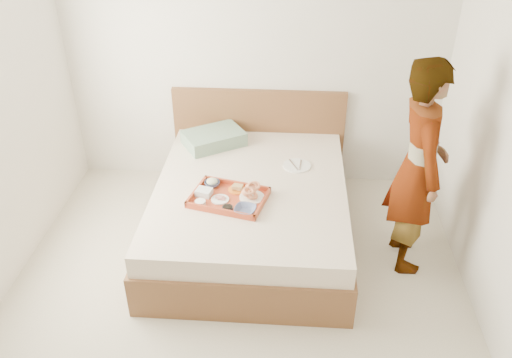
{
  "coord_description": "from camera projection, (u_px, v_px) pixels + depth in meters",
  "views": [
    {
      "loc": [
        0.35,
        -2.61,
        2.88
      ],
      "look_at": [
        0.1,
        0.9,
        0.65
      ],
      "focal_mm": 37.04,
      "sensor_mm": 36.0,
      "label": 1
    }
  ],
  "objects": [
    {
      "name": "headboard",
      "position": [
        259.0,
        136.0,
        5.17
      ],
      "size": [
        1.65,
        0.06,
        0.95
      ],
      "primitive_type": "cube",
      "color": "brown",
      "rests_on": "ground"
    },
    {
      "name": "meat_plate",
      "position": [
        220.0,
        199.0,
        4.1
      ],
      "size": [
        0.17,
        0.17,
        0.01
      ],
      "primitive_type": "cylinder",
      "rotation": [
        0.0,
        0.0,
        -0.24
      ],
      "color": "white",
      "rests_on": "tray"
    },
    {
      "name": "person",
      "position": [
        418.0,
        168.0,
        3.91
      ],
      "size": [
        0.45,
        0.65,
        1.71
      ],
      "primitive_type": "imported",
      "rotation": [
        0.0,
        0.0,
        1.63
      ],
      "color": "beige",
      "rests_on": "ground"
    },
    {
      "name": "pillow",
      "position": [
        214.0,
        138.0,
        4.87
      ],
      "size": [
        0.63,
        0.58,
        0.13
      ],
      "primitive_type": "cube",
      "rotation": [
        0.0,
        0.0,
        0.56
      ],
      "color": "#86A483",
      "rests_on": "bed"
    },
    {
      "name": "cheese_round",
      "position": [
        200.0,
        202.0,
        4.05
      ],
      "size": [
        0.1,
        0.1,
        0.03
      ],
      "primitive_type": "cylinder",
      "rotation": [
        0.0,
        0.0,
        -0.24
      ],
      "color": "white",
      "rests_on": "tray"
    },
    {
      "name": "bread_plate",
      "position": [
        237.0,
        190.0,
        4.22
      ],
      "size": [
        0.17,
        0.17,
        0.01
      ],
      "primitive_type": "cylinder",
      "rotation": [
        0.0,
        0.0,
        -0.24
      ],
      "color": "orange",
      "rests_on": "tray"
    },
    {
      "name": "plastic_tub",
      "position": [
        204.0,
        192.0,
        4.15
      ],
      "size": [
        0.14,
        0.12,
        0.05
      ],
      "primitive_type": "cube",
      "rotation": [
        0.0,
        0.0,
        -0.24
      ],
      "color": "silver",
      "rests_on": "tray"
    },
    {
      "name": "prawn_plate",
      "position": [
        252.0,
        197.0,
        4.12
      ],
      "size": [
        0.24,
        0.24,
        0.01
      ],
      "primitive_type": "cylinder",
      "rotation": [
        0.0,
        0.0,
        -0.24
      ],
      "color": "white",
      "rests_on": "tray"
    },
    {
      "name": "ground",
      "position": [
        233.0,
        323.0,
        3.76
      ],
      "size": [
        3.5,
        4.0,
        0.01
      ],
      "primitive_type": "cube",
      "color": "beige",
      "rests_on": "ground"
    },
    {
      "name": "navy_bowl_big",
      "position": [
        245.0,
        210.0,
        3.96
      ],
      "size": [
        0.2,
        0.2,
        0.04
      ],
      "primitive_type": "imported",
      "rotation": [
        0.0,
        0.0,
        -0.24
      ],
      "color": "#1C2948",
      "rests_on": "tray"
    },
    {
      "name": "wall_back",
      "position": [
        254.0,
        53.0,
        4.75
      ],
      "size": [
        3.5,
        0.01,
        2.6
      ],
      "primitive_type": "cube",
      "color": "silver",
      "rests_on": "ground"
    },
    {
      "name": "sauce_dish",
      "position": [
        228.0,
        208.0,
        3.98
      ],
      "size": [
        0.1,
        0.1,
        0.03
      ],
      "primitive_type": "cylinder",
      "rotation": [
        0.0,
        0.0,
        -0.24
      ],
      "color": "black",
      "rests_on": "tray"
    },
    {
      "name": "tray",
      "position": [
        229.0,
        197.0,
        4.12
      ],
      "size": [
        0.65,
        0.54,
        0.05
      ],
      "primitive_type": "cube",
      "rotation": [
        0.0,
        0.0,
        -0.24
      ],
      "color": "#B85026",
      "rests_on": "bed"
    },
    {
      "name": "salad_bowl",
      "position": [
        212.0,
        184.0,
        4.27
      ],
      "size": [
        0.15,
        0.15,
        0.04
      ],
      "primitive_type": "imported",
      "rotation": [
        0.0,
        0.0,
        -0.24
      ],
      "color": "#1C2948",
      "rests_on": "tray"
    },
    {
      "name": "bed",
      "position": [
        251.0,
        211.0,
        4.46
      ],
      "size": [
        1.65,
        2.0,
        0.53
      ],
      "primitive_type": "cube",
      "color": "brown",
      "rests_on": "ground"
    },
    {
      "name": "dinner_plate",
      "position": [
        297.0,
        166.0,
        4.56
      ],
      "size": [
        0.26,
        0.26,
        0.01
      ],
      "primitive_type": "cylinder",
      "rotation": [
        0.0,
        0.0,
        0.1
      ],
      "color": "white",
      "rests_on": "bed"
    }
  ]
}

